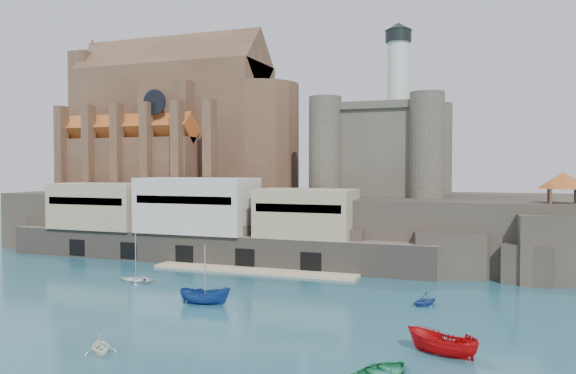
{
  "coord_description": "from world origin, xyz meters",
  "views": [
    {
      "loc": [
        33.72,
        -53.83,
        14.64
      ],
      "look_at": [
        2.01,
        32.0,
        11.44
      ],
      "focal_mm": 35.0,
      "sensor_mm": 36.0,
      "label": 1
    }
  ],
  "objects_px": {
    "boat_2": "(205,304)",
    "boat_1": "(100,353)",
    "church": "(180,129)",
    "pavilion": "(563,182)",
    "castle_keep": "(384,146)"
  },
  "relations": [
    {
      "from": "castle_keep",
      "to": "boat_2",
      "type": "distance_m",
      "value": 47.24
    },
    {
      "from": "boat_2",
      "to": "pavilion",
      "type": "bearing_deg",
      "value": -65.07
    },
    {
      "from": "castle_keep",
      "to": "pavilion",
      "type": "relative_size",
      "value": 4.58
    },
    {
      "from": "boat_1",
      "to": "boat_2",
      "type": "bearing_deg",
      "value": 44.74
    },
    {
      "from": "church",
      "to": "pavilion",
      "type": "xyz_separation_m",
      "value": [
        66.13,
        -15.85,
        -9.4
      ]
    },
    {
      "from": "church",
      "to": "castle_keep",
      "type": "height_order",
      "value": "church"
    },
    {
      "from": "church",
      "to": "boat_1",
      "type": "bearing_deg",
      "value": -64.29
    },
    {
      "from": "castle_keep",
      "to": "boat_1",
      "type": "bearing_deg",
      "value": -101.0
    },
    {
      "from": "pavilion",
      "to": "boat_2",
      "type": "relative_size",
      "value": 1.14
    },
    {
      "from": "church",
      "to": "castle_keep",
      "type": "xyz_separation_m",
      "value": [
        40.21,
        -0.78,
        -3.81
      ]
    },
    {
      "from": "pavilion",
      "to": "boat_2",
      "type": "height_order",
      "value": "pavilion"
    },
    {
      "from": "castle_keep",
      "to": "boat_2",
      "type": "bearing_deg",
      "value": -105.15
    },
    {
      "from": "church",
      "to": "boat_2",
      "type": "xyz_separation_m",
      "value": [
        28.83,
        -42.81,
        -22.13
      ]
    },
    {
      "from": "boat_2",
      "to": "boat_1",
      "type": "bearing_deg",
      "value": 168.81
    },
    {
      "from": "boat_1",
      "to": "boat_2",
      "type": "height_order",
      "value": "boat_2"
    }
  ]
}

